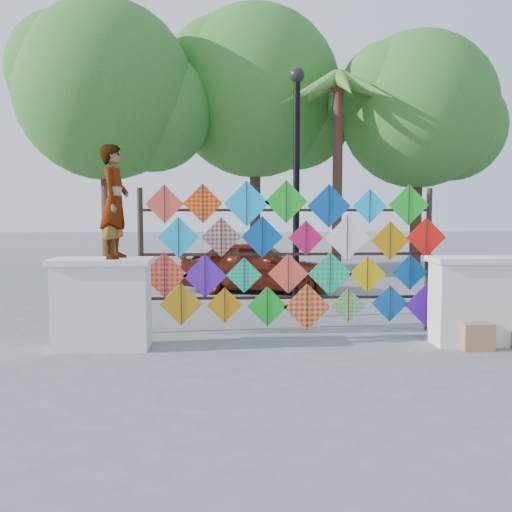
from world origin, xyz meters
name	(u,v)px	position (x,y,z in m)	size (l,w,h in m)	color
ground	(291,343)	(0.00, 0.00, 0.00)	(80.00, 80.00, 0.00)	gray
parapet_left	(102,303)	(-2.70, -0.20, 0.65)	(1.40, 0.65, 1.28)	white
parapet_right	(478,300)	(2.70, -0.20, 0.65)	(1.40, 0.65, 1.28)	white
kite_rack	(291,256)	(0.07, 0.73, 1.22)	(4.93, 0.24, 2.42)	black
tree_west	(109,92)	(-4.40, 9.03, 5.38)	(5.85, 5.20, 8.01)	#4A2B20
tree_mid	(258,94)	(0.11, 11.03, 5.77)	(6.30, 5.60, 8.61)	#4A2B20
tree_east	(421,111)	(5.09, 9.53, 4.99)	(5.40, 4.80, 7.42)	#4A2B20
palm_tree	(338,103)	(2.20, 8.00, 4.95)	(3.62, 3.62, 5.83)	#4A2B20
vendor_woman	(115,202)	(-2.49, -0.20, 2.07)	(0.57, 0.38, 1.58)	#99999E
sedan	(256,266)	(-0.25, 5.23, 0.62)	(1.45, 3.61, 1.23)	#571A0E
lamppost	(296,168)	(0.30, 2.00, 2.69)	(0.28, 0.28, 4.46)	black
cardboard_box_near	(475,336)	(2.54, -0.48, 0.19)	(0.43, 0.38, 0.38)	#926446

